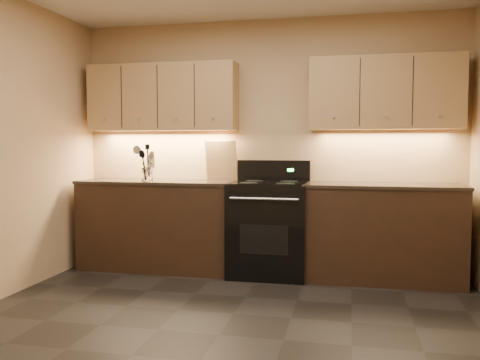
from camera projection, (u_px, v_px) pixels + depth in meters
name	position (u px, v px, depth m)	size (l,w,h in m)	color
floor	(219.00, 335.00, 3.48)	(4.00, 4.00, 0.00)	black
wall_back	(267.00, 145.00, 5.34)	(4.00, 0.04, 2.60)	tan
counter_left	(159.00, 224.00, 5.34)	(1.62, 0.62, 0.93)	black
counter_right	(383.00, 232.00, 4.85)	(1.46, 0.62, 0.93)	black
stove	(269.00, 227.00, 5.07)	(0.76, 0.68, 1.14)	black
upper_cab_left	(163.00, 98.00, 5.39)	(1.60, 0.30, 0.70)	#A77953
upper_cab_right	(385.00, 93.00, 4.90)	(1.44, 0.30, 0.70)	#A77953
outlet_plate	(151.00, 161.00, 5.62)	(0.09, 0.01, 0.12)	#B2B5BA
utensil_crock	(147.00, 175.00, 5.18)	(0.11, 0.11, 0.14)	white
cutting_board	(221.00, 160.00, 5.39)	(0.34, 0.02, 0.42)	tan
wooden_spoon	(144.00, 165.00, 5.16)	(0.06, 0.06, 0.29)	tan
black_spoon	(147.00, 164.00, 5.20)	(0.06, 0.06, 0.31)	black
black_turner	(149.00, 161.00, 5.15)	(0.08, 0.08, 0.37)	black
steel_skimmer	(149.00, 162.00, 5.14)	(0.09, 0.09, 0.36)	silver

